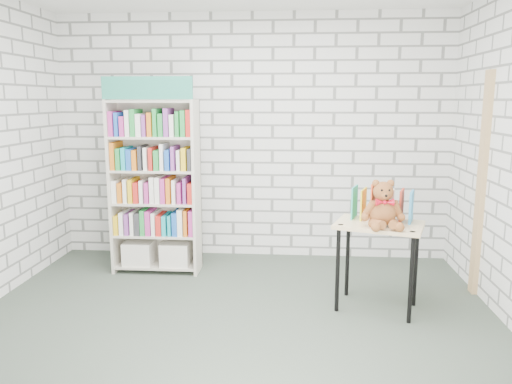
{
  "coord_description": "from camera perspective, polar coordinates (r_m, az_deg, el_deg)",
  "views": [
    {
      "loc": [
        0.48,
        -3.76,
        1.84
      ],
      "look_at": [
        0.12,
        0.95,
        0.96
      ],
      "focal_mm": 35.0,
      "sensor_mm": 36.0,
      "label": 1
    }
  ],
  "objects": [
    {
      "name": "teddy_bear",
      "position": [
        4.31,
        14.33,
        -1.8
      ],
      "size": [
        0.37,
        0.34,
        0.4
      ],
      "color": "brown",
      "rests_on": "display_table"
    },
    {
      "name": "ground",
      "position": [
        4.22,
        -2.75,
        -15.31
      ],
      "size": [
        4.5,
        4.5,
        0.0
      ],
      "primitive_type": "plane",
      "color": "#3C473C",
      "rests_on": "ground"
    },
    {
      "name": "table_books",
      "position": [
        4.54,
        14.23,
        -1.28
      ],
      "size": [
        0.55,
        0.37,
        0.3
      ],
      "color": "teal",
      "rests_on": "display_table"
    },
    {
      "name": "bookshelf",
      "position": [
        5.4,
        -11.42,
        0.77
      ],
      "size": [
        0.92,
        0.36,
        2.06
      ],
      "color": "beige",
      "rests_on": "ground"
    },
    {
      "name": "door_trim",
      "position": [
        5.09,
        24.34,
        0.69
      ],
      "size": [
        0.05,
        0.12,
        2.1
      ],
      "primitive_type": "cube",
      "color": "tan",
      "rests_on": "ground"
    },
    {
      "name": "display_table",
      "position": [
        4.48,
        13.84,
        -4.82
      ],
      "size": [
        0.85,
        0.71,
        0.78
      ],
      "color": "#DEBD85",
      "rests_on": "ground"
    },
    {
      "name": "room_shell",
      "position": [
        3.8,
        -2.99,
        9.73
      ],
      "size": [
        4.52,
        4.02,
        2.81
      ],
      "color": "silver",
      "rests_on": "ground"
    }
  ]
}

